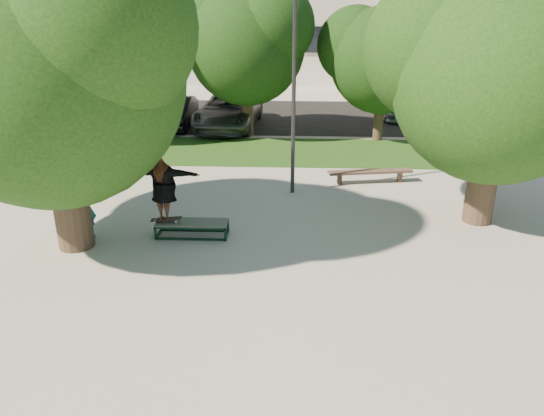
{
  "coord_description": "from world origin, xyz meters",
  "views": [
    {
      "loc": [
        1.07,
        -10.39,
        5.71
      ],
      "look_at": [
        0.57,
        0.6,
        1.25
      ],
      "focal_mm": 35.0,
      "sensor_mm": 36.0,
      "label": 1
    }
  ],
  "objects_px": {
    "bystander": "(84,208)",
    "car_silver_b": "(394,102)",
    "tree_right": "(496,65)",
    "car_dark": "(177,113)",
    "lamppost": "(294,90)",
    "tree_left": "(46,58)",
    "bench": "(370,173)",
    "car_grey": "(229,111)",
    "car_silver_a": "(156,98)",
    "grind_box": "(192,229)"
  },
  "relations": [
    {
      "from": "lamppost",
      "to": "grind_box",
      "type": "bearing_deg",
      "value": -127.4
    },
    {
      "from": "tree_left",
      "to": "car_silver_b",
      "type": "xyz_separation_m",
      "value": [
        10.29,
        15.39,
        -3.75
      ]
    },
    {
      "from": "tree_left",
      "to": "car_silver_b",
      "type": "bearing_deg",
      "value": 56.23
    },
    {
      "from": "car_silver_a",
      "to": "car_grey",
      "type": "distance_m",
      "value": 5.09
    },
    {
      "from": "bystander",
      "to": "bench",
      "type": "bearing_deg",
      "value": -11.63
    },
    {
      "from": "tree_left",
      "to": "tree_right",
      "type": "distance_m",
      "value": 10.41
    },
    {
      "from": "lamppost",
      "to": "car_silver_a",
      "type": "bearing_deg",
      "value": 121.74
    },
    {
      "from": "tree_left",
      "to": "grind_box",
      "type": "bearing_deg",
      "value": 12.74
    },
    {
      "from": "car_silver_a",
      "to": "car_grey",
      "type": "bearing_deg",
      "value": -40.2
    },
    {
      "from": "tree_left",
      "to": "car_dark",
      "type": "xyz_separation_m",
      "value": [
        -0.11,
        12.41,
        -3.77
      ]
    },
    {
      "from": "bench",
      "to": "car_silver_a",
      "type": "distance_m",
      "value": 14.24
    },
    {
      "from": "lamppost",
      "to": "car_dark",
      "type": "distance_m",
      "value": 10.37
    },
    {
      "from": "tree_right",
      "to": "car_silver_b",
      "type": "height_order",
      "value": "tree_right"
    },
    {
      "from": "bench",
      "to": "car_silver_b",
      "type": "height_order",
      "value": "car_silver_b"
    },
    {
      "from": "lamppost",
      "to": "bench",
      "type": "relative_size",
      "value": 2.21
    },
    {
      "from": "tree_right",
      "to": "bystander",
      "type": "xyz_separation_m",
      "value": [
        -10.02,
        -1.63,
        -3.27
      ]
    },
    {
      "from": "tree_right",
      "to": "car_dark",
      "type": "height_order",
      "value": "tree_right"
    },
    {
      "from": "car_grey",
      "to": "car_silver_a",
      "type": "bearing_deg",
      "value": 147.96
    },
    {
      "from": "tree_left",
      "to": "bystander",
      "type": "bearing_deg",
      "value": 62.54
    },
    {
      "from": "grind_box",
      "to": "bystander",
      "type": "bearing_deg",
      "value": -174.04
    },
    {
      "from": "car_grey",
      "to": "bench",
      "type": "bearing_deg",
      "value": -49.68
    },
    {
      "from": "bystander",
      "to": "car_dark",
      "type": "distance_m",
      "value": 12.05
    },
    {
      "from": "car_grey",
      "to": "bystander",
      "type": "bearing_deg",
      "value": -95.85
    },
    {
      "from": "tree_right",
      "to": "car_grey",
      "type": "bearing_deg",
      "value": 127.24
    },
    {
      "from": "tree_left",
      "to": "car_silver_b",
      "type": "distance_m",
      "value": 18.89
    },
    {
      "from": "car_silver_a",
      "to": "car_silver_b",
      "type": "distance_m",
      "value": 12.11
    },
    {
      "from": "bench",
      "to": "car_grey",
      "type": "bearing_deg",
      "value": 116.95
    },
    {
      "from": "car_silver_a",
      "to": "car_silver_b",
      "type": "relative_size",
      "value": 0.96
    },
    {
      "from": "tree_right",
      "to": "car_silver_a",
      "type": "height_order",
      "value": "tree_right"
    },
    {
      "from": "bystander",
      "to": "tree_left",
      "type": "bearing_deg",
      "value": -159.96
    },
    {
      "from": "bystander",
      "to": "car_silver_b",
      "type": "height_order",
      "value": "bystander"
    },
    {
      "from": "car_grey",
      "to": "car_silver_b",
      "type": "bearing_deg",
      "value": 24.54
    },
    {
      "from": "lamppost",
      "to": "car_grey",
      "type": "distance_m",
      "value": 9.32
    },
    {
      "from": "car_silver_a",
      "to": "car_grey",
      "type": "relative_size",
      "value": 0.81
    },
    {
      "from": "tree_right",
      "to": "car_silver_b",
      "type": "xyz_separation_m",
      "value": [
        0.08,
        13.4,
        -3.42
      ]
    },
    {
      "from": "lamppost",
      "to": "car_silver_b",
      "type": "relative_size",
      "value": 1.32
    },
    {
      "from": "tree_right",
      "to": "lamppost",
      "type": "distance_m",
      "value": 5.36
    },
    {
      "from": "bystander",
      "to": "car_silver_b",
      "type": "xyz_separation_m",
      "value": [
        10.11,
        15.03,
        -0.16
      ]
    },
    {
      "from": "grind_box",
      "to": "car_dark",
      "type": "relative_size",
      "value": 0.45
    },
    {
      "from": "grind_box",
      "to": "car_silver_b",
      "type": "xyz_separation_m",
      "value": [
        7.5,
        14.76,
        0.48
      ]
    },
    {
      "from": "bench",
      "to": "car_silver_b",
      "type": "xyz_separation_m",
      "value": [
        2.5,
        10.49,
        0.32
      ]
    },
    {
      "from": "grind_box",
      "to": "tree_left",
      "type": "bearing_deg",
      "value": -167.26
    },
    {
      "from": "lamppost",
      "to": "grind_box",
      "type": "xyz_separation_m",
      "value": [
        -2.5,
        -3.27,
        -2.96
      ]
    },
    {
      "from": "car_dark",
      "to": "bystander",
      "type": "bearing_deg",
      "value": -88.52
    },
    {
      "from": "tree_left",
      "to": "lamppost",
      "type": "bearing_deg",
      "value": 36.42
    },
    {
      "from": "tree_left",
      "to": "car_silver_a",
      "type": "xyz_separation_m",
      "value": [
        -1.82,
        15.41,
        -3.66
      ]
    },
    {
      "from": "bystander",
      "to": "car_dark",
      "type": "bearing_deg",
      "value": 48.9
    },
    {
      "from": "car_silver_a",
      "to": "car_silver_b",
      "type": "height_order",
      "value": "car_silver_a"
    },
    {
      "from": "car_silver_a",
      "to": "car_dark",
      "type": "height_order",
      "value": "car_silver_a"
    },
    {
      "from": "tree_left",
      "to": "car_dark",
      "type": "height_order",
      "value": "tree_left"
    }
  ]
}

